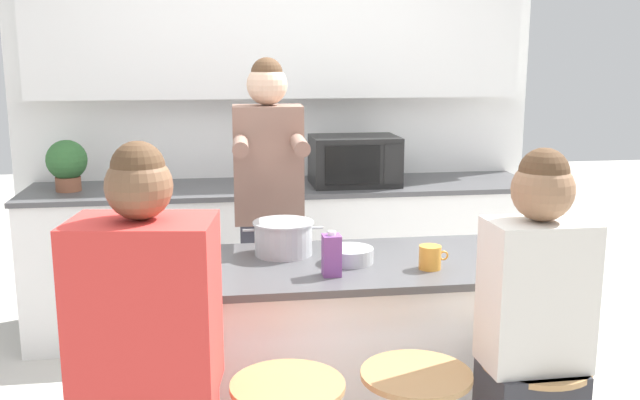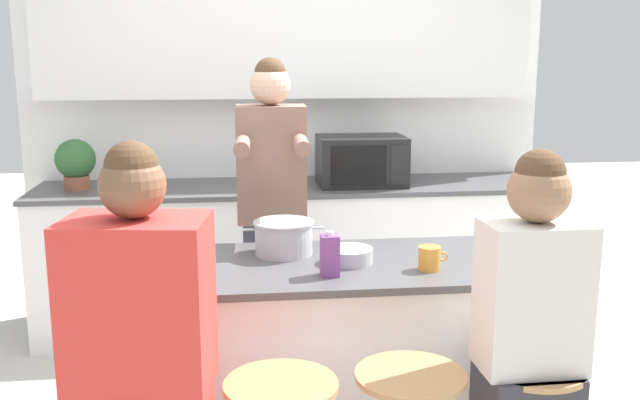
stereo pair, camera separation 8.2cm
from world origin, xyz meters
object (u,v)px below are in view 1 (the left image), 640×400
at_px(juice_carton, 332,255).
at_px(microwave, 354,160).
at_px(fruit_bowl, 350,255).
at_px(potted_plant, 67,163).
at_px(person_wrapped_blanket, 149,386).
at_px(person_seated_near, 531,370).
at_px(person_cooking, 269,232).
at_px(cooking_pot, 283,238).
at_px(kitchen_island, 322,361).
at_px(coffee_cup_near, 430,257).

relative_size(juice_carton, microwave, 0.33).
height_order(fruit_bowl, potted_plant, potted_plant).
distance_m(person_wrapped_blanket, person_seated_near, 1.27).
bearing_deg(juice_carton, person_cooking, 102.88).
height_order(person_cooking, fruit_bowl, person_cooking).
bearing_deg(microwave, cooking_pot, -112.94).
bearing_deg(potted_plant, kitchen_island, -50.09).
bearing_deg(kitchen_island, microwave, 74.16).
bearing_deg(juice_carton, cooking_pot, 115.70).
distance_m(person_cooking, person_seated_near, 1.52).
distance_m(person_cooking, microwave, 1.09).
distance_m(cooking_pot, fruit_bowl, 0.31).
distance_m(person_wrapped_blanket, juice_carton, 0.86).
bearing_deg(juice_carton, person_wrapped_blanket, -143.40).
relative_size(fruit_bowl, microwave, 0.36).
relative_size(fruit_bowl, potted_plant, 0.64).
height_order(person_seated_near, coffee_cup_near, person_seated_near).
bearing_deg(person_seated_near, cooking_pot, 132.59).
distance_m(person_wrapped_blanket, coffee_cup_near, 1.21).
relative_size(person_seated_near, coffee_cup_near, 11.85).
bearing_deg(potted_plant, cooking_pot, -50.59).
height_order(fruit_bowl, coffee_cup_near, coffee_cup_near).
bearing_deg(kitchen_island, cooking_pot, 134.18).
bearing_deg(cooking_pot, juice_carton, -64.30).
bearing_deg(coffee_cup_near, juice_carton, -175.98).
bearing_deg(kitchen_island, coffee_cup_near, -19.28).
distance_m(kitchen_island, microwave, 1.69).
xyz_separation_m(microwave, potted_plant, (-1.72, 0.04, 0.02)).
bearing_deg(coffee_cup_near, person_wrapped_blanket, -154.02).
relative_size(person_seated_near, fruit_bowl, 7.38).
height_order(person_wrapped_blanket, person_seated_near, person_wrapped_blanket).
relative_size(person_cooking, person_wrapped_blanket, 1.16).
distance_m(person_wrapped_blanket, potted_plant, 2.34).
xyz_separation_m(person_cooking, cooking_pot, (0.03, -0.47, 0.09)).
distance_m(kitchen_island, juice_carton, 0.55).
xyz_separation_m(cooking_pot, coffee_cup_near, (0.56, -0.30, -0.03)).
bearing_deg(potted_plant, coffee_cup_near, -44.74).
relative_size(person_wrapped_blanket, coffee_cup_near, 12.22).
bearing_deg(cooking_pot, microwave, 67.06).
distance_m(kitchen_island, cooking_pot, 0.55).
height_order(person_seated_near, juice_carton, person_seated_near).
xyz_separation_m(fruit_bowl, microwave, (0.32, 1.52, 0.16)).
distance_m(kitchen_island, person_wrapped_blanket, 0.96).
height_order(coffee_cup_near, microwave, microwave).
bearing_deg(person_cooking, cooking_pot, -84.85).
distance_m(juice_carton, potted_plant, 2.16).
xyz_separation_m(person_wrapped_blanket, juice_carton, (0.66, 0.49, 0.26)).
bearing_deg(cooking_pot, kitchen_island, -45.82).
relative_size(person_cooking, person_seated_near, 1.19).
distance_m(fruit_bowl, juice_carton, 0.20).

